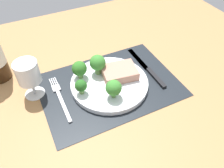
# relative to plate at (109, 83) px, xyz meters

# --- Properties ---
(ground_plane) EXTENTS (1.40, 1.10, 0.03)m
(ground_plane) POSITION_rel_plate_xyz_m (0.00, 0.00, -0.03)
(ground_plane) COLOR #996D42
(placemat) EXTENTS (0.43, 0.30, 0.00)m
(placemat) POSITION_rel_plate_xyz_m (0.00, 0.00, -0.01)
(placemat) COLOR black
(placemat) RESTS_ON ground_plane
(plate) EXTENTS (0.24, 0.24, 0.02)m
(plate) POSITION_rel_plate_xyz_m (0.00, 0.00, 0.00)
(plate) COLOR silver
(plate) RESTS_ON placemat
(steak) EXTENTS (0.12, 0.10, 0.03)m
(steak) POSITION_rel_plate_xyz_m (0.04, 0.01, 0.02)
(steak) COLOR tan
(steak) RESTS_ON plate
(broccoli_near_steak) EXTENTS (0.04, 0.04, 0.05)m
(broccoli_near_steak) POSITION_rel_plate_xyz_m (-0.10, -0.01, 0.04)
(broccoli_near_steak) COLOR #6B994C
(broccoli_near_steak) RESTS_ON plate
(broccoli_back_left) EXTENTS (0.05, 0.05, 0.07)m
(broccoli_back_left) POSITION_rel_plate_xyz_m (-0.02, 0.05, 0.05)
(broccoli_back_left) COLOR #6B994C
(broccoli_back_left) RESTS_ON plate
(broccoli_center) EXTENTS (0.05, 0.05, 0.06)m
(broccoli_center) POSITION_rel_plate_xyz_m (-0.08, 0.06, 0.04)
(broccoli_center) COLOR #6B994C
(broccoli_center) RESTS_ON plate
(broccoli_front_edge) EXTENTS (0.05, 0.05, 0.06)m
(broccoli_front_edge) POSITION_rel_plate_xyz_m (-0.02, -0.06, 0.04)
(broccoli_front_edge) COLOR #5B8942
(broccoli_front_edge) RESTS_ON plate
(fork) EXTENTS (0.02, 0.19, 0.01)m
(fork) POSITION_rel_plate_xyz_m (-0.16, 0.01, -0.01)
(fork) COLOR silver
(fork) RESTS_ON placemat
(knife) EXTENTS (0.02, 0.23, 0.01)m
(knife) POSITION_rel_plate_xyz_m (0.15, 0.01, -0.00)
(knife) COLOR black
(knife) RESTS_ON placemat
(wine_glass) EXTENTS (0.07, 0.07, 0.12)m
(wine_glass) POSITION_rel_plate_xyz_m (-0.22, 0.07, 0.07)
(wine_glass) COLOR silver
(wine_glass) RESTS_ON ground_plane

